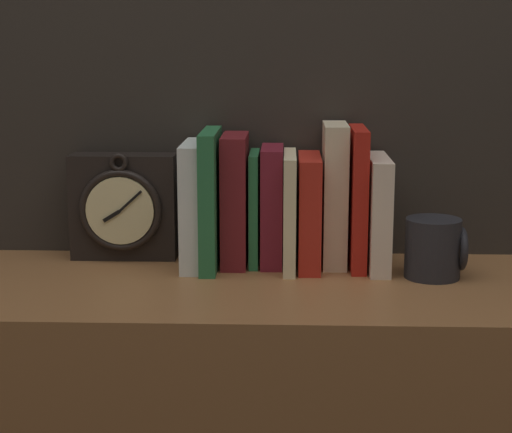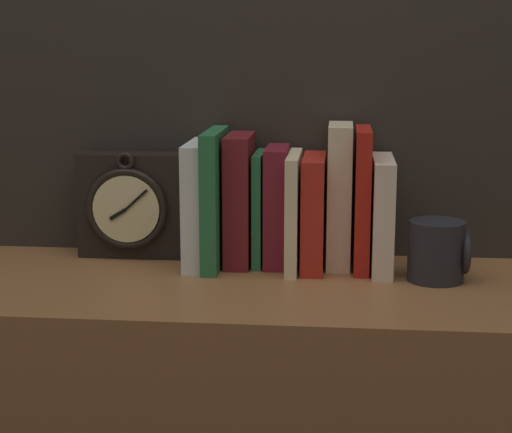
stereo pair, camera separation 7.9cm
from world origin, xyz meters
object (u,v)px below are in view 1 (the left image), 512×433
Objects in this scene: clock at (124,207)px; book_slot2_maroon at (235,200)px; book_slot8_red at (357,198)px; book_slot9_cream at (377,213)px; book_slot3_green at (254,208)px; book_slot0_white at (193,205)px; book_slot1_green at (211,199)px; book_slot7_cream at (334,195)px; book_slot4_maroon at (272,206)px; book_slot6_red at (309,212)px; mug at (435,248)px; book_slot5_cream at (290,211)px.

clock is 0.19m from book_slot2_maroon.
book_slot8_red is 1.25× the size of book_slot9_cream.
book_slot2_maroon is 1.16× the size of book_slot3_green.
book_slot3_green is (0.22, -0.02, 0.00)m from clock.
book_slot1_green is at bearing -9.85° from book_slot0_white.
book_slot9_cream is at bearing -16.55° from book_slot7_cream.
book_slot4_maroon is (0.10, 0.02, -0.01)m from book_slot1_green.
book_slot0_white is at bearing -169.38° from book_slot3_green.
book_slot4_maroon is at bearing 7.16° from book_slot0_white.
book_slot4_maroon reaches higher than book_slot6_red.
mug is (0.11, -0.07, -0.07)m from book_slot8_red.
book_slot4_maroon is 1.04× the size of book_slot5_cream.
book_slot7_cream reaches higher than mug.
book_slot8_red is at bearing -2.17° from book_slot2_maroon.
book_slot5_cream is at bearing -1.30° from book_slot0_white.
book_slot6_red is at bearing 0.26° from book_slot0_white.
book_slot1_green is 0.20m from book_slot7_cream.
book_slot5_cream is 0.80× the size of book_slot7_cream.
book_slot1_green is at bearing -177.45° from book_slot8_red.
book_slot4_maroon reaches higher than book_slot9_cream.
book_slot3_green is 0.17m from book_slot8_red.
book_slot1_green is 0.13m from book_slot5_cream.
book_slot8_red is at bearing 4.78° from book_slot5_cream.
book_slot5_cream is 0.03m from book_slot6_red.
book_slot3_green is 0.80× the size of book_slot7_cream.
book_slot5_cream is 1.03× the size of book_slot9_cream.
book_slot0_white is 0.15m from book_slot5_cream.
clock is 0.51m from mug.
book_slot9_cream is at bearing -0.56° from book_slot0_white.
clock is 1.01× the size of book_slot6_red.
book_slot0_white is 0.23m from book_slot7_cream.
clock and book_slot3_green have the same top height.
book_slot5_cream is at bearing -34.30° from book_slot4_maroon.
book_slot7_cream is 1.28× the size of book_slot9_cream.
book_slot7_cream is (0.10, 0.00, 0.02)m from book_slot4_maroon.
book_slot7_cream reaches higher than clock.
book_slot4_maroon is 2.07× the size of mug.
book_slot5_cream is at bearing -10.55° from book_slot2_maroon.
book_slot1_green is 0.36m from mug.
book_slot1_green is 0.96× the size of book_slot7_cream.
book_slot2_maroon is at bearing -178.50° from book_slot7_cream.
book_slot9_cream is at bearing -6.14° from book_slot3_green.
clock is 0.28m from book_slot5_cream.
mug is at bearing -18.06° from book_slot6_red.
book_slot4_maroon is 0.03m from book_slot5_cream.
book_slot1_green is 1.15× the size of book_slot4_maroon.
book_slot5_cream is at bearing -20.92° from book_slot3_green.
book_slot6_red is (0.12, -0.01, -0.02)m from book_slot2_maroon.
book_slot9_cream is 1.93× the size of mug.
book_slot0_white is 0.13m from book_slot4_maroon.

